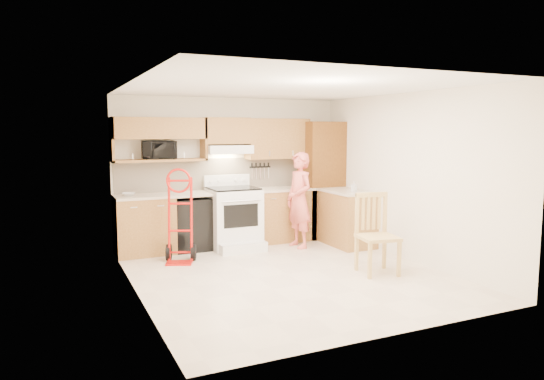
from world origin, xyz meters
TOP-DOWN VIEW (x-y plane):
  - floor at (0.00, 0.00)m, footprint 4.00×4.50m
  - ceiling at (0.00, 0.00)m, footprint 4.00×4.50m
  - wall_back at (0.00, 2.26)m, footprint 4.00×0.02m
  - wall_front at (0.00, -2.26)m, footprint 4.00×0.02m
  - wall_left at (-2.01, 0.00)m, footprint 0.02×4.50m
  - wall_right at (2.01, 0.00)m, footprint 0.02×4.50m
  - backsplash at (0.00, 2.23)m, footprint 3.92×0.03m
  - lower_cab_left at (-1.55, 1.95)m, footprint 0.90×0.60m
  - dishwasher at (-0.80, 1.95)m, footprint 0.60×0.60m
  - lower_cab_right at (0.83, 1.95)m, footprint 1.14×0.60m
  - countertop_left at (-1.25, 1.95)m, footprint 1.50×0.63m
  - countertop_right at (0.83, 1.95)m, footprint 1.14×0.63m
  - cab_return_right at (1.70, 1.15)m, footprint 0.60×1.00m
  - countertop_return at (1.70, 1.15)m, footprint 0.63×1.00m
  - pantry_tall at (1.65, 1.95)m, footprint 0.70×0.60m
  - upper_cab_left at (-1.25, 2.08)m, footprint 1.50×0.33m
  - upper_shelf_mw at (-1.25, 2.08)m, footprint 1.50×0.33m
  - upper_cab_center at (-0.12, 2.08)m, footprint 0.76×0.33m
  - upper_cab_right at (0.83, 2.08)m, footprint 1.14×0.33m
  - range_hood at (-0.12, 2.02)m, footprint 0.76×0.46m
  - knife_strip at (0.55, 2.21)m, footprint 0.40×0.05m
  - microwave at (-1.26, 2.08)m, footprint 0.55×0.39m
  - range at (-0.11, 1.74)m, footprint 0.81×1.06m
  - person at (0.89, 1.35)m, footprint 0.44×0.62m
  - hand_truck at (-1.17, 1.22)m, footprint 0.63×0.61m
  - dining_chair at (1.13, -0.48)m, footprint 0.58×0.61m
  - soap_bottle at (1.70, 0.95)m, footprint 0.09×0.09m
  - bowl at (-1.78, 1.95)m, footprint 0.24×0.24m

SIDE VIEW (x-z plane):
  - floor at x=0.00m, z-range -0.02..0.00m
  - dishwasher at x=-0.80m, z-range 0.00..0.85m
  - lower_cab_left at x=-1.55m, z-range 0.00..0.90m
  - lower_cab_right at x=0.83m, z-range 0.00..0.90m
  - cab_return_right at x=1.70m, z-range 0.00..0.90m
  - dining_chair at x=1.13m, z-range 0.00..1.09m
  - range at x=-0.11m, z-range 0.00..1.19m
  - hand_truck at x=-1.17m, z-range 0.00..1.26m
  - person at x=0.89m, z-range 0.00..1.59m
  - countertop_left at x=-1.25m, z-range 0.90..0.94m
  - countertop_right at x=0.83m, z-range 0.90..0.94m
  - countertop_return at x=1.70m, z-range 0.90..0.94m
  - bowl at x=-1.78m, z-range 0.94..0.99m
  - soap_bottle at x=1.70m, z-range 0.94..1.11m
  - pantry_tall at x=1.65m, z-range 0.00..2.10m
  - backsplash at x=0.00m, z-range 0.92..1.48m
  - knife_strip at x=0.55m, z-range 1.09..1.39m
  - wall_back at x=0.00m, z-range 0.00..2.50m
  - wall_front at x=0.00m, z-range 0.00..2.50m
  - wall_left at x=-2.01m, z-range 0.00..2.50m
  - wall_right at x=2.01m, z-range 0.00..2.50m
  - upper_shelf_mw at x=-1.25m, z-range 1.45..1.49m
  - range_hood at x=-0.12m, z-range 1.56..1.70m
  - microwave at x=-1.26m, z-range 1.49..1.78m
  - upper_cab_right at x=0.83m, z-range 1.45..2.15m
  - upper_cab_center at x=-0.12m, z-range 1.72..2.16m
  - upper_cab_left at x=-1.25m, z-range 1.81..2.15m
  - ceiling at x=0.00m, z-range 2.50..2.52m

